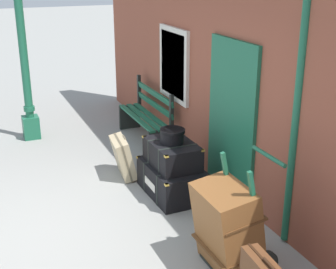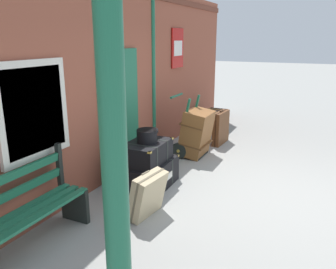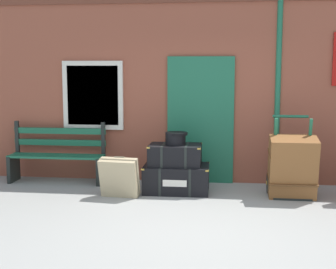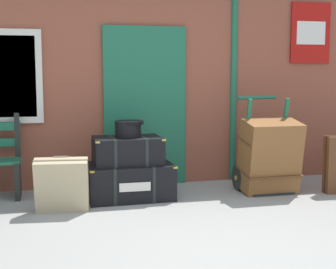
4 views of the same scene
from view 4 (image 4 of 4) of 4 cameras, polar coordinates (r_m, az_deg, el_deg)
name	(u,v)px [view 4 (image 4 of 4)]	position (r m, az deg, el deg)	size (l,w,h in m)	color
ground_plane	(209,243)	(4.59, 4.71, -12.12)	(60.00, 60.00, 0.00)	gray
brick_facade	(149,65)	(6.84, -2.22, 7.86)	(10.40, 0.35, 3.20)	brown
steamer_trunk_base	(130,181)	(6.07, -4.35, -5.27)	(1.02, 0.67, 0.43)	black
steamer_trunk_middle	(127,150)	(6.01, -4.60, -1.81)	(0.82, 0.56, 0.33)	black
round_hatbox	(128,128)	(5.96, -4.52, 0.76)	(0.34, 0.33, 0.20)	black
porters_trolley	(263,169)	(6.58, 10.73, -3.86)	(0.71, 0.61, 1.20)	black
large_brown_trunk	(270,156)	(6.39, 11.42, -2.40)	(0.70, 0.57, 0.94)	brown
suitcase_tan	(62,185)	(5.56, -11.93, -5.60)	(0.59, 0.38, 0.61)	tan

